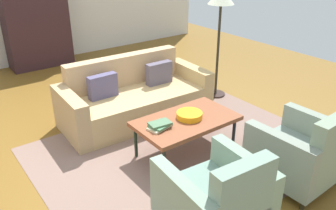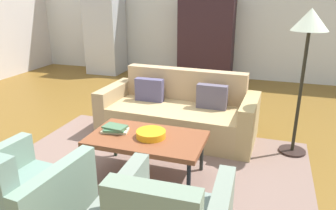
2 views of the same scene
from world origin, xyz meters
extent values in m
plane|color=brown|center=(0.00, 0.00, 0.00)|extent=(10.32, 10.32, 0.00)
cube|color=#80655A|center=(0.45, -0.72, 0.00)|extent=(3.40, 2.60, 0.01)
cube|color=tan|center=(0.45, 0.33, 0.21)|extent=(1.78, 0.97, 0.42)
cube|color=tan|center=(0.47, 0.69, 0.43)|extent=(1.75, 0.25, 0.86)
cube|color=tan|center=(1.41, 0.29, 0.31)|extent=(0.22, 0.91, 0.62)
cube|color=tan|center=(-0.51, 0.37, 0.31)|extent=(0.22, 0.91, 0.62)
cube|color=#595162|center=(0.91, 0.41, 0.58)|extent=(0.40, 0.13, 0.32)
cube|color=#514C6D|center=(0.01, 0.45, 0.58)|extent=(0.40, 0.13, 0.32)
cylinder|color=black|center=(-0.08, -0.49, 0.20)|extent=(0.04, 0.04, 0.41)
cylinder|color=black|center=(0.98, -0.49, 0.20)|extent=(0.04, 0.04, 0.41)
cylinder|color=black|center=(-0.08, -1.05, 0.20)|extent=(0.04, 0.04, 0.41)
cylinder|color=black|center=(0.98, -1.05, 0.20)|extent=(0.04, 0.04, 0.41)
cube|color=brown|center=(0.45, -0.77, 0.43)|extent=(1.20, 0.70, 0.05)
cylinder|color=#322014|center=(0.22, -1.56, 0.05)|extent=(0.05, 0.05, 0.10)
cube|color=gray|center=(-0.15, -1.87, 0.25)|extent=(0.62, 0.84, 0.30)
cube|color=gray|center=(-0.17, -2.20, 0.49)|extent=(0.57, 0.18, 0.78)
cube|color=gray|center=(-0.49, -1.84, 0.38)|extent=(0.18, 0.81, 0.56)
cube|color=gray|center=(0.19, -1.90, 0.38)|extent=(0.18, 0.81, 0.56)
cylinder|color=#312613|center=(0.70, -1.54, 0.05)|extent=(0.05, 0.05, 0.10)
cylinder|color=black|center=(1.38, -1.52, 0.05)|extent=(0.05, 0.05, 0.10)
cylinder|color=black|center=(0.72, -2.22, 0.05)|extent=(0.05, 0.05, 0.10)
cube|color=gray|center=(1.05, -1.87, 0.25)|extent=(0.58, 0.82, 0.30)
cube|color=gray|center=(1.06, -2.20, 0.49)|extent=(0.56, 0.16, 0.78)
cube|color=gray|center=(0.71, -1.88, 0.38)|extent=(0.14, 0.80, 0.56)
cube|color=gray|center=(1.39, -1.86, 0.38)|extent=(0.14, 0.80, 0.56)
cylinder|color=orange|center=(0.50, -0.77, 0.49)|extent=(0.31, 0.31, 0.07)
cube|color=beige|center=(0.08, -0.76, 0.47)|extent=(0.31, 0.21, 0.02)
cube|color=#487A53|center=(0.08, -0.76, 0.49)|extent=(0.25, 0.23, 0.02)
cube|color=#486D4C|center=(0.08, -0.76, 0.51)|extent=(0.26, 0.18, 0.02)
cube|color=#301C21|center=(0.17, 3.52, 0.90)|extent=(1.20, 0.50, 1.80)
cube|color=#2B261A|center=(-0.13, 3.78, 0.90)|extent=(0.56, 0.01, 1.51)
cube|color=#2F2516|center=(0.47, 3.78, 0.90)|extent=(0.56, 0.01, 1.51)
cylinder|color=#2D1F1C|center=(1.96, 0.29, 0.01)|extent=(0.32, 0.32, 0.03)
cylinder|color=black|center=(1.96, 0.29, 0.76)|extent=(0.04, 0.04, 1.45)
camera|label=1|loc=(-1.91, -3.57, 2.37)|focal=37.74mm
camera|label=2|loc=(1.61, -3.57, 1.86)|focal=34.09mm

